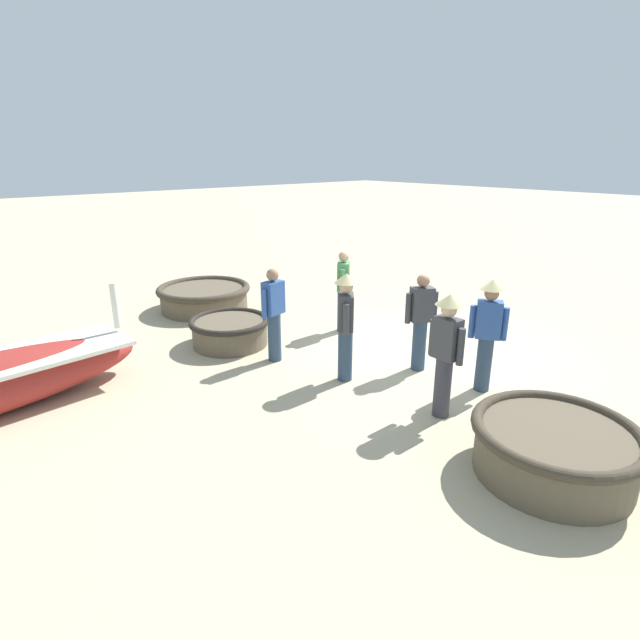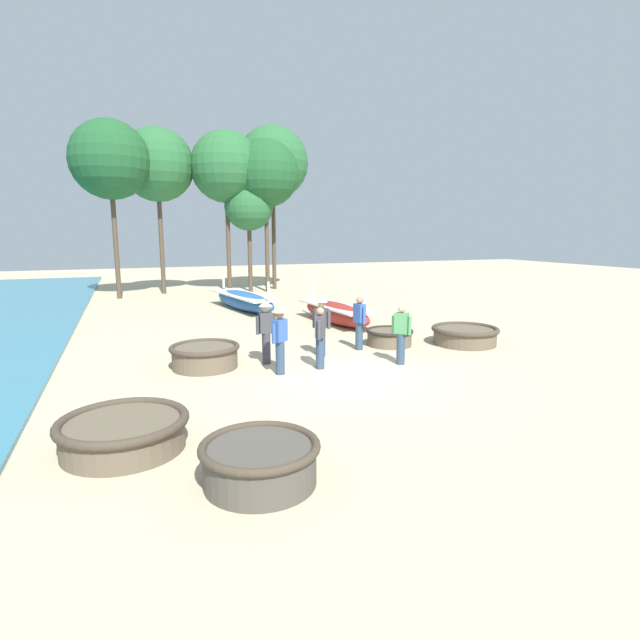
# 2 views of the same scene
# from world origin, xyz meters

# --- Properties ---
(ground_plane) EXTENTS (80.00, 80.00, 0.00)m
(ground_plane) POSITION_xyz_m (0.00, 0.00, 0.00)
(ground_plane) COLOR #BCAD8C
(coracle_far_left) EXTENTS (1.44, 1.44, 0.50)m
(coracle_far_left) POSITION_xyz_m (2.48, 2.44, 0.27)
(coracle_far_left) COLOR brown
(coracle_far_left) RESTS_ON ground
(coracle_center) EXTENTS (2.03, 2.03, 0.55)m
(coracle_center) POSITION_xyz_m (4.72, 1.73, 0.30)
(coracle_center) COLOR brown
(coracle_center) RESTS_ON ground
(coracle_beside_post) EXTENTS (1.76, 1.76, 0.60)m
(coracle_beside_post) POSITION_xyz_m (-3.15, 1.86, 0.33)
(coracle_beside_post) COLOR brown
(coracle_beside_post) RESTS_ON ground
(fisherman_standing_left) EXTENTS (0.39, 0.42, 1.57)m
(fisherman_standing_left) POSITION_xyz_m (1.68, 0.38, 0.84)
(fisherman_standing_left) COLOR #2D425B
(fisherman_standing_left) RESTS_ON ground
(fisherman_hauling) EXTENTS (0.53, 0.36, 1.67)m
(fisherman_hauling) POSITION_xyz_m (-1.58, 1.69, 0.96)
(fisherman_hauling) COLOR #383842
(fisherman_hauling) RESTS_ON ground
(fisherman_with_hat) EXTENTS (0.36, 0.48, 1.57)m
(fisherman_with_hat) POSITION_xyz_m (-0.44, 0.73, 0.84)
(fisherman_with_hat) COLOR #2D425B
(fisherman_with_hat) RESTS_ON ground
(fisherman_by_coracle) EXTENTS (0.45, 0.37, 1.67)m
(fisherman_by_coracle) POSITION_xyz_m (-1.53, 0.61, 0.96)
(fisherman_by_coracle) COLOR #2D425B
(fisherman_by_coracle) RESTS_ON ground
(fisherman_standing_right) EXTENTS (0.41, 0.39, 1.67)m
(fisherman_standing_right) POSITION_xyz_m (0.05, 1.89, 0.96)
(fisherman_standing_right) COLOR #2D425B
(fisherman_standing_right) RESTS_ON ground
(fisherman_crouching) EXTENTS (0.28, 0.52, 1.57)m
(fisherman_crouching) POSITION_xyz_m (1.37, 2.25, 0.84)
(fisherman_crouching) COLOR #2D425B
(fisherman_crouching) RESTS_ON ground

